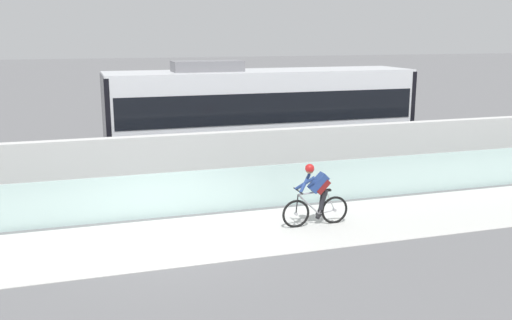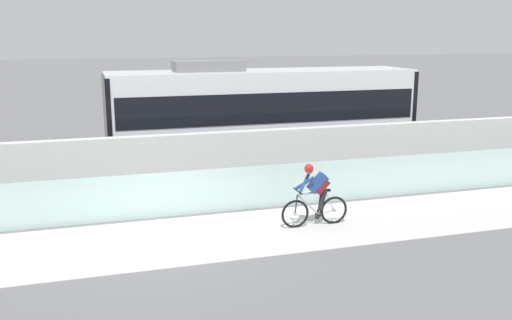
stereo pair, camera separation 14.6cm
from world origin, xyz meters
The scene contains 8 objects.
ground_plane centered at (0.00, 0.00, 0.00)m, with size 200.00×200.00×0.00m, color slate.
bike_path_deck centered at (0.00, 0.00, 0.01)m, with size 32.00×3.20×0.01m, color silver.
glass_parapet centered at (0.00, 1.85, 0.60)m, with size 32.00×0.05×1.19m, color silver.
concrete_barrier_wall centered at (0.00, 3.65, 0.93)m, with size 32.00×0.36×1.87m, color silver.
tram_rail_near centered at (0.00, 6.13, 0.00)m, with size 32.00×0.08×0.01m, color #595654.
tram_rail_far centered at (0.00, 7.57, 0.00)m, with size 32.00×0.08×0.01m, color #595654.
tram centered at (4.50, 6.85, 1.89)m, with size 11.06×2.54×3.81m.
cyclist_on_bike centered at (3.70, 0.00, 0.78)m, with size 1.77×0.58×1.61m.
Camera 1 is at (-1.85, -12.60, 4.76)m, focal length 40.05 mm.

